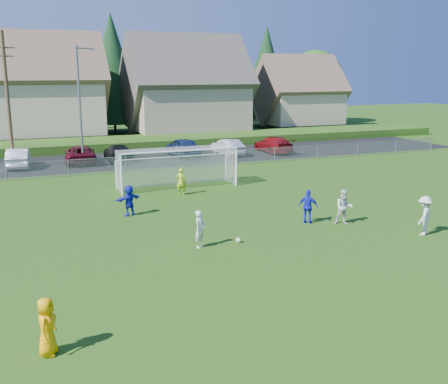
% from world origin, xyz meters
% --- Properties ---
extents(ground, '(160.00, 160.00, 0.00)m').
position_xyz_m(ground, '(0.00, 0.00, 0.00)').
color(ground, '#193D0C').
rests_on(ground, ground).
extents(asphalt_lot, '(60.00, 60.00, 0.00)m').
position_xyz_m(asphalt_lot, '(0.00, 27.50, 0.01)').
color(asphalt_lot, black).
rests_on(asphalt_lot, ground).
extents(grass_embankment, '(70.00, 6.00, 0.80)m').
position_xyz_m(grass_embankment, '(0.00, 35.00, 0.40)').
color(grass_embankment, '#1E420F').
rests_on(grass_embankment, ground).
extents(soccer_ball, '(0.22, 0.22, 0.22)m').
position_xyz_m(soccer_ball, '(-0.75, 4.47, 0.11)').
color(soccer_ball, white).
rests_on(soccer_ball, ground).
extents(referee, '(0.74, 0.89, 1.56)m').
position_xyz_m(referee, '(-8.89, -2.00, 0.78)').
color(referee, '#FFA505').
rests_on(referee, ground).
extents(player_white_a, '(0.68, 0.67, 1.58)m').
position_xyz_m(player_white_a, '(-2.47, 4.52, 0.79)').
color(player_white_a, silver).
rests_on(player_white_a, ground).
extents(player_white_b, '(1.00, 0.91, 1.68)m').
position_xyz_m(player_white_b, '(5.01, 5.16, 0.84)').
color(player_white_b, silver).
rests_on(player_white_b, ground).
extents(player_white_c, '(1.32, 1.15, 1.77)m').
position_xyz_m(player_white_c, '(7.37, 2.43, 0.88)').
color(player_white_c, silver).
rests_on(player_white_c, ground).
extents(player_blue_a, '(0.99, 0.93, 1.64)m').
position_xyz_m(player_blue_a, '(3.52, 5.95, 0.82)').
color(player_blue_a, '#151EC6').
rests_on(player_blue_a, ground).
extents(player_blue_b, '(1.52, 1.00, 1.57)m').
position_xyz_m(player_blue_b, '(-4.16, 10.51, 0.79)').
color(player_blue_b, '#151EC6').
rests_on(player_blue_b, ground).
extents(goalkeeper, '(0.68, 0.56, 1.60)m').
position_xyz_m(goalkeeper, '(-0.37, 13.89, 0.80)').
color(goalkeeper, '#AAD018').
rests_on(goalkeeper, ground).
extents(car_b, '(1.90, 4.54, 1.46)m').
position_xyz_m(car_b, '(-9.13, 27.16, 0.73)').
color(car_b, white).
rests_on(car_b, ground).
extents(car_c, '(2.77, 5.17, 1.38)m').
position_xyz_m(car_c, '(-4.53, 27.48, 0.69)').
color(car_c, '#4C0815').
rests_on(car_c, ground).
extents(car_d, '(2.13, 4.80, 1.37)m').
position_xyz_m(car_d, '(-1.61, 27.05, 0.68)').
color(car_d, black).
rests_on(car_d, ground).
extents(car_e, '(2.09, 4.84, 1.63)m').
position_xyz_m(car_e, '(4.02, 27.50, 0.81)').
color(car_e, navy).
rests_on(car_e, ground).
extents(car_f, '(1.67, 4.28, 1.39)m').
position_xyz_m(car_f, '(7.89, 26.85, 0.69)').
color(car_f, silver).
rests_on(car_f, ground).
extents(car_g, '(2.03, 4.94, 1.43)m').
position_xyz_m(car_g, '(12.26, 26.65, 0.72)').
color(car_g, maroon).
rests_on(car_g, ground).
extents(soccer_goal, '(7.42, 1.90, 2.50)m').
position_xyz_m(soccer_goal, '(0.00, 16.05, 1.63)').
color(soccer_goal, white).
rests_on(soccer_goal, ground).
extents(chainlink_fence, '(52.06, 0.06, 1.20)m').
position_xyz_m(chainlink_fence, '(0.00, 22.00, 0.63)').
color(chainlink_fence, gray).
rests_on(chainlink_fence, ground).
extents(streetlight, '(1.38, 0.18, 9.00)m').
position_xyz_m(streetlight, '(-4.45, 26.00, 4.84)').
color(streetlight, slate).
rests_on(streetlight, ground).
extents(utility_pole, '(1.60, 0.26, 10.00)m').
position_xyz_m(utility_pole, '(-9.50, 27.00, 5.15)').
color(utility_pole, '#473321').
rests_on(utility_pole, ground).
extents(houses_row, '(53.90, 11.45, 13.27)m').
position_xyz_m(houses_row, '(1.97, 42.46, 7.33)').
color(houses_row, tan).
rests_on(houses_row, ground).
extents(tree_row, '(65.98, 12.36, 13.80)m').
position_xyz_m(tree_row, '(1.04, 48.74, 6.91)').
color(tree_row, '#382616').
rests_on(tree_row, ground).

